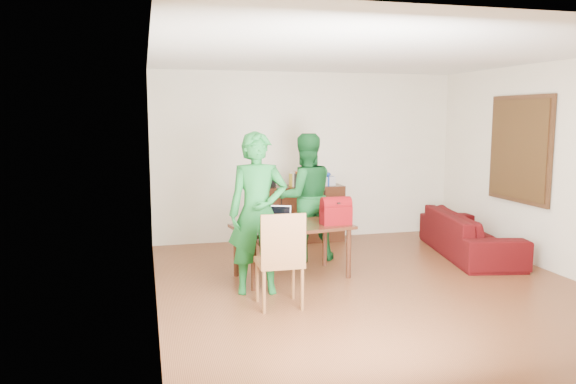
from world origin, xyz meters
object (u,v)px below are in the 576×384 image
object	(u,v)px
bottle	(304,224)
person_far	(305,197)
sofa	(470,234)
person_near	(258,213)
laptop	(276,223)
table	(292,231)
red_bag	(336,213)
chair	(280,279)

from	to	relation	value
bottle	person_far	bearing A→B (deg)	73.21
bottle	sofa	size ratio (longest dim) A/B	0.08
person_near	laptop	distance (m)	0.59
table	bottle	xyz separation A→B (m)	(0.04, -0.41, 0.16)
laptop	sofa	world-z (taller)	laptop
table	bottle	bearing A→B (deg)	-94.48
table	laptop	distance (m)	0.25
person_far	red_bag	size ratio (longest dim) A/B	4.82
person_near	bottle	size ratio (longest dim) A/B	10.97
bottle	red_bag	distance (m)	0.61
person_far	laptop	distance (m)	1.05
table	laptop	world-z (taller)	laptop
person_near	bottle	bearing A→B (deg)	15.30
laptop	red_bag	size ratio (longest dim) A/B	1.09
person_far	red_bag	xyz separation A→B (m)	(0.15, -0.88, -0.09)
person_near	bottle	world-z (taller)	person_near
red_bag	person_near	bearing A→B (deg)	-159.07
sofa	person_near	bearing A→B (deg)	116.71
bottle	red_bag	size ratio (longest dim) A/B	0.46
laptop	table	bearing A→B (deg)	29.00
person_near	person_far	xyz separation A→B (m)	(0.93, 1.29, -0.03)
laptop	sofa	size ratio (longest dim) A/B	0.19
chair	laptop	xyz separation A→B (m)	(0.19, 0.99, 0.41)
table	laptop	bearing A→B (deg)	179.26
laptop	chair	bearing A→B (deg)	-80.70
chair	bottle	size ratio (longest dim) A/B	6.15
red_bag	sofa	bearing A→B (deg)	13.14
person_far	red_bag	world-z (taller)	person_far
table	person_near	xyz separation A→B (m)	(-0.53, -0.49, 0.33)
person_far	bottle	distance (m)	1.27
table	bottle	world-z (taller)	bottle
chair	person_near	size ratio (longest dim) A/B	0.56
laptop	bottle	world-z (taller)	laptop
chair	person_far	xyz separation A→B (m)	(0.81, 1.83, 0.59)
person_far	red_bag	bearing A→B (deg)	98.15
table	person_near	world-z (taller)	person_near
person_near	laptop	bearing A→B (deg)	62.71
table	person_near	distance (m)	0.79
person_near	person_far	size ratio (longest dim) A/B	1.04
bottle	sofa	world-z (taller)	bottle
person_near	red_bag	world-z (taller)	person_near
person_near	red_bag	xyz separation A→B (m)	(1.08, 0.41, -0.12)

